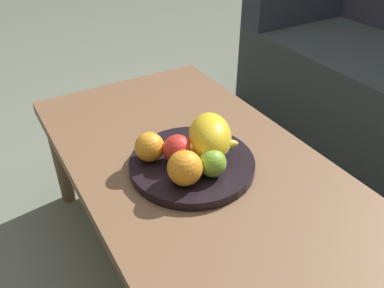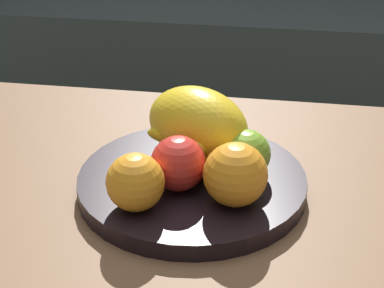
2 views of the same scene
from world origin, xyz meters
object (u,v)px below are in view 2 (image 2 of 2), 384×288
object	(u,v)px
orange_front	(235,175)
apple_front	(178,163)
coffee_table	(190,206)
fruit_bowl	(192,183)
melon_large_front	(198,124)
couch	(241,16)
orange_left	(135,182)
banana_bunch	(203,144)
apple_left	(246,154)

from	to	relation	value
orange_front	apple_front	world-z (taller)	orange_front
coffee_table	fruit_bowl	size ratio (longest dim) A/B	3.50
coffee_table	melon_large_front	xyz separation A→B (m)	(0.01, 0.03, 0.12)
couch	orange_left	distance (m)	1.31
apple_front	banana_bunch	distance (m)	0.08
coffee_table	orange_front	distance (m)	0.16
orange_front	orange_left	bearing A→B (deg)	-165.53
melon_large_front	banana_bunch	size ratio (longest dim) A/B	0.99
apple_front	apple_left	xyz separation A→B (m)	(0.09, 0.05, -0.00)
fruit_bowl	orange_front	size ratio (longest dim) A/B	3.83
melon_large_front	banana_bunch	bearing A→B (deg)	-56.56
orange_front	apple_left	bearing A→B (deg)	83.25
coffee_table	orange_left	world-z (taller)	orange_left
couch	orange_front	world-z (taller)	couch
apple_left	banana_bunch	distance (m)	0.07
apple_left	banana_bunch	xyz separation A→B (m)	(-0.06, 0.03, -0.00)
coffee_table	apple_left	world-z (taller)	apple_left
coffee_table	apple_left	xyz separation A→B (m)	(0.08, -0.01, 0.10)
fruit_bowl	apple_left	distance (m)	0.09
orange_front	orange_left	distance (m)	0.13
fruit_bowl	apple_front	xyz separation A→B (m)	(-0.01, -0.03, 0.05)
fruit_bowl	apple_front	size ratio (longest dim) A/B	4.28
apple_left	couch	bearing A→B (deg)	95.34
couch	apple_front	size ratio (longest dim) A/B	22.62
couch	banana_bunch	bearing A→B (deg)	-87.71
fruit_bowl	apple_front	world-z (taller)	apple_front
apple_left	melon_large_front	bearing A→B (deg)	151.80
fruit_bowl	orange_left	distance (m)	0.12
couch	orange_left	size ratio (longest dim) A/B	22.52
banana_bunch	apple_left	bearing A→B (deg)	-21.57
melon_large_front	coffee_table	bearing A→B (deg)	-103.98
orange_left	couch	bearing A→B (deg)	89.10
fruit_bowl	orange_left	bearing A→B (deg)	-123.02
melon_large_front	apple_front	xyz separation A→B (m)	(-0.01, -0.09, -0.02)
orange_left	apple_left	xyz separation A→B (m)	(0.13, 0.10, -0.00)
fruit_bowl	orange_left	world-z (taller)	orange_left
orange_front	apple_front	distance (m)	0.08
melon_large_front	apple_front	world-z (taller)	melon_large_front
melon_large_front	banana_bunch	world-z (taller)	melon_large_front
fruit_bowl	banana_bunch	size ratio (longest dim) A/B	2.01
apple_front	melon_large_front	bearing A→B (deg)	81.64
couch	apple_left	distance (m)	1.21
couch	coffee_table	bearing A→B (deg)	-88.51
couch	apple_front	world-z (taller)	couch
melon_large_front	couch	bearing A→B (deg)	91.86
fruit_bowl	apple_left	bearing A→B (deg)	10.02
coffee_table	orange_left	bearing A→B (deg)	-113.94
couch	apple_front	distance (m)	1.25
melon_large_front	orange_left	size ratio (longest dim) A/B	2.10
apple_left	orange_left	bearing A→B (deg)	-142.15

